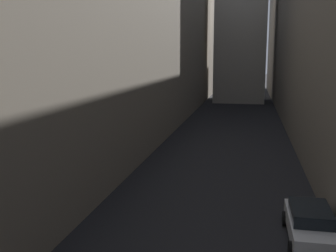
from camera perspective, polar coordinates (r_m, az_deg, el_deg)
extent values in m
plane|color=black|center=(41.61, 8.82, -0.58)|extent=(264.00, 264.00, 0.00)
cube|color=gray|center=(44.98, -5.94, 12.40)|extent=(12.12, 108.00, 18.97)
cube|color=silver|center=(17.76, 19.39, -13.27)|extent=(1.66, 4.43, 0.68)
cube|color=black|center=(17.56, 19.50, -11.50)|extent=(1.53, 2.38, 0.49)
cylinder|color=black|center=(19.18, 16.21, -12.43)|extent=(0.22, 0.65, 0.65)
cylinder|color=black|center=(19.40, 21.22, -12.46)|extent=(0.22, 0.65, 0.65)
cylinder|color=black|center=(16.44, 17.05, -16.38)|extent=(0.22, 0.65, 0.65)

